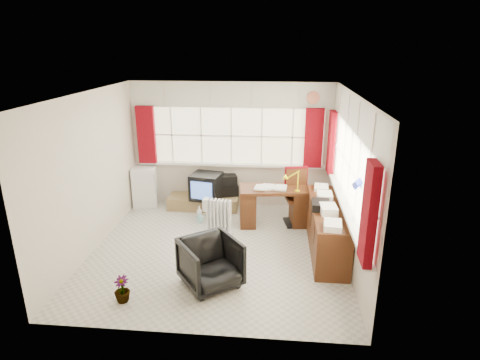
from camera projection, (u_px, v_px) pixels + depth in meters
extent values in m
plane|color=beige|center=(218.00, 250.00, 6.51)|extent=(4.00, 4.00, 0.00)
plane|color=beige|center=(232.00, 146.00, 7.99)|extent=(4.00, 0.00, 4.00)
plane|color=beige|center=(189.00, 237.00, 4.22)|extent=(4.00, 0.00, 4.00)
plane|color=beige|center=(91.00, 173.00, 6.28)|extent=(0.00, 4.00, 4.00)
plane|color=beige|center=(350.00, 181.00, 5.93)|extent=(0.00, 4.00, 4.00)
plane|color=white|center=(215.00, 94.00, 5.70)|extent=(4.00, 4.00, 0.00)
plane|color=#FFF4C9|center=(231.00, 136.00, 7.91)|extent=(3.60, 0.00, 3.60)
cube|color=white|center=(231.00, 165.00, 8.06)|extent=(3.70, 0.12, 0.05)
cube|color=white|center=(172.00, 135.00, 8.00)|extent=(0.03, 0.02, 1.10)
cube|color=white|center=(201.00, 135.00, 7.95)|extent=(0.03, 0.02, 1.10)
cube|color=white|center=(231.00, 136.00, 7.90)|extent=(0.03, 0.02, 1.10)
cube|color=white|center=(262.00, 137.00, 7.85)|extent=(0.03, 0.02, 1.10)
cube|color=white|center=(293.00, 137.00, 7.79)|extent=(0.03, 0.02, 1.10)
plane|color=#FFF4C9|center=(350.00, 168.00, 5.87)|extent=(0.00, 3.60, 3.60)
cube|color=white|center=(344.00, 205.00, 6.06)|extent=(0.12, 3.70, 0.05)
cube|color=white|center=(366.00, 198.00, 4.74)|extent=(0.02, 0.03, 1.10)
cube|color=white|center=(357.00, 181.00, 5.30)|extent=(0.02, 0.03, 1.10)
cube|color=white|center=(350.00, 168.00, 5.87)|extent=(0.02, 0.03, 1.10)
cube|color=white|center=(343.00, 157.00, 6.43)|extent=(0.02, 0.03, 1.10)
cube|color=white|center=(338.00, 148.00, 7.00)|extent=(0.02, 0.03, 1.10)
cube|color=maroon|center=(146.00, 135.00, 7.98)|extent=(0.35, 0.10, 1.15)
cube|color=maroon|center=(314.00, 138.00, 7.69)|extent=(0.35, 0.10, 1.15)
cube|color=maroon|center=(331.00, 142.00, 7.38)|extent=(0.10, 0.35, 1.15)
cube|color=maroon|center=(369.00, 214.00, 4.27)|extent=(0.10, 0.35, 1.15)
cube|color=silver|center=(231.00, 95.00, 7.63)|extent=(3.95, 0.08, 0.48)
cube|color=silver|center=(354.00, 114.00, 5.61)|extent=(0.08, 3.95, 0.48)
cube|color=#4B2511|center=(274.00, 189.00, 7.26)|extent=(1.29, 0.75, 0.06)
cube|color=#4B2511|center=(248.00, 207.00, 7.36)|extent=(0.35, 0.58, 0.65)
cube|color=#4B2511|center=(299.00, 207.00, 7.39)|extent=(0.35, 0.58, 0.65)
cube|color=white|center=(274.00, 187.00, 7.25)|extent=(0.24, 0.31, 0.02)
cube|color=white|center=(274.00, 187.00, 7.25)|extent=(0.24, 0.31, 0.02)
cube|color=white|center=(274.00, 187.00, 7.25)|extent=(0.24, 0.31, 0.02)
cube|color=white|center=(274.00, 186.00, 7.24)|extent=(0.24, 0.31, 0.02)
cube|color=white|center=(274.00, 186.00, 7.24)|extent=(0.24, 0.31, 0.02)
cylinder|color=#FFF70A|center=(297.00, 191.00, 7.07)|extent=(0.09, 0.09, 0.02)
cylinder|color=#FFF70A|center=(298.00, 182.00, 7.01)|extent=(0.02, 0.02, 0.35)
cone|color=#FFF70A|center=(298.00, 174.00, 6.97)|extent=(0.14, 0.12, 0.14)
cube|color=black|center=(297.00, 223.00, 7.46)|extent=(0.51, 0.51, 0.04)
cylinder|color=silver|center=(297.00, 211.00, 7.39)|extent=(0.06, 0.06, 0.50)
cube|color=#4B2511|center=(298.00, 198.00, 7.31)|extent=(0.49, 0.48, 0.06)
cube|color=#4B2511|center=(296.00, 181.00, 7.42)|extent=(0.39, 0.12, 0.48)
cube|color=maroon|center=(296.00, 180.00, 7.41)|extent=(0.43, 0.14, 0.50)
imported|color=black|center=(210.00, 263.00, 5.47)|extent=(1.02, 1.03, 0.68)
cube|color=white|center=(219.00, 232.00, 7.04)|extent=(0.46, 0.24, 0.09)
cube|color=white|center=(208.00, 214.00, 6.98)|extent=(0.05, 0.13, 0.56)
cube|color=white|center=(212.00, 214.00, 6.97)|extent=(0.05, 0.13, 0.56)
cube|color=white|center=(215.00, 215.00, 6.95)|extent=(0.05, 0.13, 0.56)
cube|color=white|center=(219.00, 215.00, 6.93)|extent=(0.05, 0.13, 0.56)
cube|color=white|center=(222.00, 215.00, 6.92)|extent=(0.05, 0.13, 0.56)
cube|color=white|center=(226.00, 216.00, 6.90)|extent=(0.05, 0.13, 0.56)
cube|color=white|center=(230.00, 216.00, 6.89)|extent=(0.05, 0.13, 0.56)
cube|color=#4B2511|center=(326.00, 228.00, 6.43)|extent=(0.50, 2.00, 0.75)
cube|color=white|center=(333.00, 225.00, 5.54)|extent=(0.24, 0.32, 0.10)
cube|color=white|center=(328.00, 210.00, 6.04)|extent=(0.24, 0.32, 0.10)
cube|color=white|center=(325.00, 197.00, 6.54)|extent=(0.24, 0.32, 0.10)
cube|color=white|center=(321.00, 186.00, 7.04)|extent=(0.24, 0.32, 0.10)
cube|color=black|center=(321.00, 205.00, 6.20)|extent=(0.29, 0.36, 0.12)
cube|color=olive|center=(204.00, 202.00, 8.14)|extent=(1.40, 0.50, 0.25)
cube|color=black|center=(206.00, 186.00, 7.92)|extent=(0.65, 0.61, 0.51)
cube|color=#476EC9|center=(201.00, 191.00, 7.68)|extent=(0.42, 0.11, 0.35)
cube|color=black|center=(223.00, 189.00, 8.18)|extent=(0.67, 0.53, 0.22)
cube|color=black|center=(223.00, 180.00, 8.11)|extent=(0.62, 0.49, 0.21)
cube|color=white|center=(145.00, 186.00, 8.23)|extent=(0.57, 0.57, 0.81)
cube|color=silver|center=(155.00, 184.00, 7.99)|extent=(0.02, 0.02, 0.43)
imported|color=white|center=(199.00, 213.00, 7.59)|extent=(0.11, 0.11, 0.27)
imported|color=#97E1DF|center=(200.00, 218.00, 7.49)|extent=(0.12, 0.12, 0.19)
imported|color=black|center=(122.00, 289.00, 5.16)|extent=(0.25, 0.25, 0.36)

